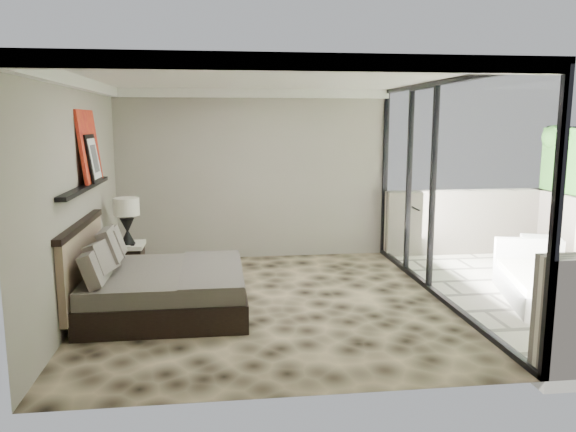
{
  "coord_description": "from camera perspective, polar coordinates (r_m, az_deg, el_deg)",
  "views": [
    {
      "loc": [
        -0.6,
        -6.84,
        2.28
      ],
      "look_at": [
        0.31,
        0.4,
        1.05
      ],
      "focal_mm": 35.0,
      "sensor_mm": 36.0,
      "label": 1
    }
  ],
  "objects": [
    {
      "name": "floor",
      "position": [
        7.24,
        -2.09,
        -8.79
      ],
      "size": [
        5.0,
        5.0,
        0.0
      ],
      "primitive_type": "plane",
      "color": "black",
      "rests_on": "ground"
    },
    {
      "name": "lounger",
      "position": [
        7.96,
        24.26,
        -6.39
      ],
      "size": [
        1.26,
        1.86,
        0.67
      ],
      "rotation": [
        0.0,
        0.0,
        -0.26
      ],
      "color": "silver",
      "rests_on": "terrace_slab"
    },
    {
      "name": "ottoman",
      "position": [
        9.4,
        24.3,
        -3.62
      ],
      "size": [
        0.7,
        0.7,
        0.54
      ],
      "primitive_type": "cube",
      "rotation": [
        0.0,
        0.0,
        -0.36
      ],
      "color": "silver",
      "rests_on": "terrace_slab"
    },
    {
      "name": "table_lamp",
      "position": [
        8.43,
        -16.07,
        0.13
      ],
      "size": [
        0.37,
        0.37,
        0.68
      ],
      "color": "black",
      "rests_on": "nightstand"
    },
    {
      "name": "abstract_canvas",
      "position": [
        7.51,
        -19.57,
        6.7
      ],
      "size": [
        0.13,
        0.9,
        0.9
      ],
      "primitive_type": "cube",
      "rotation": [
        0.0,
        -0.1,
        0.0
      ],
      "color": "red",
      "rests_on": "picture_ledge"
    },
    {
      "name": "picture_ledge",
      "position": [
        7.16,
        -19.9,
        2.75
      ],
      "size": [
        0.12,
        2.2,
        0.05
      ],
      "primitive_type": "cube",
      "color": "black",
      "rests_on": "left_wall"
    },
    {
      "name": "framed_print",
      "position": [
        7.44,
        -19.2,
        5.54
      ],
      "size": [
        0.11,
        0.5,
        0.6
      ],
      "primitive_type": "cube",
      "rotation": [
        0.0,
        -0.14,
        0.0
      ],
      "color": "black",
      "rests_on": "picture_ledge"
    },
    {
      "name": "glass_wall",
      "position": [
        7.46,
        15.34,
        2.46
      ],
      "size": [
        0.08,
        5.0,
        2.8
      ],
      "primitive_type": "cube",
      "color": "white",
      "rests_on": "floor"
    },
    {
      "name": "back_wall",
      "position": [
        9.39,
        -3.49,
        4.19
      ],
      "size": [
        4.5,
        0.02,
        2.8
      ],
      "primitive_type": "cube",
      "color": "gray",
      "rests_on": "floor"
    },
    {
      "name": "terrace_slab",
      "position": [
        8.44,
        24.43,
        -7.41
      ],
      "size": [
        3.0,
        5.0,
        0.12
      ],
      "primitive_type": "cube",
      "color": "beige",
      "rests_on": "ground"
    },
    {
      "name": "left_wall",
      "position": [
        7.09,
        -20.5,
        1.84
      ],
      "size": [
        0.02,
        5.0,
        2.8
      ],
      "primitive_type": "cube",
      "color": "gray",
      "rests_on": "floor"
    },
    {
      "name": "nightstand",
      "position": [
        8.6,
        -16.09,
        -4.38
      ],
      "size": [
        0.52,
        0.52,
        0.52
      ],
      "primitive_type": "cube",
      "rotation": [
        0.0,
        0.0,
        0.01
      ],
      "color": "black",
      "rests_on": "floor"
    },
    {
      "name": "ceiling",
      "position": [
        6.89,
        -2.23,
        13.82
      ],
      "size": [
        4.5,
        5.0,
        0.02
      ],
      "primitive_type": "cube",
      "color": "silver",
      "rests_on": "back_wall"
    },
    {
      "name": "bed",
      "position": [
        6.98,
        -13.11,
        -6.99
      ],
      "size": [
        1.94,
        1.88,
        1.07
      ],
      "color": "black",
      "rests_on": "floor"
    }
  ]
}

